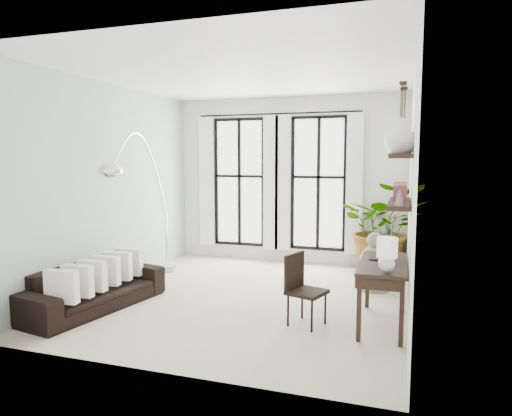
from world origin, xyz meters
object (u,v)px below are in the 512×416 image
at_px(desk, 383,268).
at_px(buddha, 374,266).
at_px(sofa, 93,287).
at_px(arc_lamp, 142,167).
at_px(plant, 384,228).
at_px(desk_chair, 301,284).

xyz_separation_m(desk, buddha, (-0.19, 1.60, -0.35)).
height_order(sofa, arc_lamp, arc_lamp).
height_order(plant, desk, plant).
distance_m(desk_chair, arc_lamp, 3.15).
distance_m(sofa, desk, 3.80).
bearing_deg(plant, sofa, -138.09).
bearing_deg(sofa, desk_chair, -73.76).
bearing_deg(arc_lamp, sofa, -95.19).
bearing_deg(sofa, buddha, -49.31).
bearing_deg(plant, buddha, -93.84).
xyz_separation_m(plant, buddha, (-0.08, -1.16, -0.43)).
xyz_separation_m(sofa, desk_chair, (2.80, 0.30, 0.20)).
height_order(plant, arc_lamp, arc_lamp).
relative_size(desk_chair, buddha, 0.97).
relative_size(sofa, desk_chair, 2.35).
bearing_deg(desk, arc_lamp, 170.48).
relative_size(sofa, buddha, 2.27).
distance_m(sofa, arc_lamp, 1.95).
bearing_deg(sofa, plant, -38.00).
relative_size(plant, desk, 1.23).
bearing_deg(plant, desk, -87.70).
height_order(desk, arc_lamp, arc_lamp).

